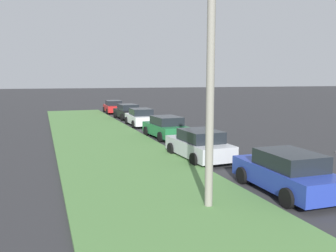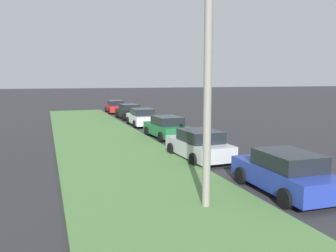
{
  "view_description": "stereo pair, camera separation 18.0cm",
  "coord_description": "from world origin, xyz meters",
  "px_view_note": "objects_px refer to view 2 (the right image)",
  "views": [
    {
      "loc": [
        -4.45,
        11.68,
        3.93
      ],
      "look_at": [
        12.94,
        5.51,
        1.48
      ],
      "focal_mm": 37.98,
      "sensor_mm": 36.0,
      "label": 1
    },
    {
      "loc": [
        -4.51,
        11.51,
        3.93
      ],
      "look_at": [
        12.94,
        5.51,
        1.48
      ],
      "focal_mm": 37.98,
      "sensor_mm": 36.0,
      "label": 2
    }
  ],
  "objects_px": {
    "parked_car_blue": "(285,173)",
    "parked_car_red": "(115,107)",
    "parked_car_white": "(142,117)",
    "streetlight": "(220,63)",
    "parked_car_black": "(129,112)",
    "parked_car_green": "(167,127)",
    "parked_car_silver": "(199,145)"
  },
  "relations": [
    {
      "from": "parked_car_blue",
      "to": "parked_car_red",
      "type": "relative_size",
      "value": 1.0
    },
    {
      "from": "parked_car_green",
      "to": "streetlight",
      "type": "bearing_deg",
      "value": 164.64
    },
    {
      "from": "parked_car_white",
      "to": "parked_car_red",
      "type": "relative_size",
      "value": 1.0
    },
    {
      "from": "parked_car_white",
      "to": "streetlight",
      "type": "relative_size",
      "value": 0.58
    },
    {
      "from": "parked_car_blue",
      "to": "parked_car_silver",
      "type": "distance_m",
      "value": 5.78
    },
    {
      "from": "parked_car_red",
      "to": "parked_car_white",
      "type": "bearing_deg",
      "value": -178.1
    },
    {
      "from": "parked_car_red",
      "to": "parked_car_silver",
      "type": "bearing_deg",
      "value": -179.46
    },
    {
      "from": "parked_car_silver",
      "to": "parked_car_red",
      "type": "height_order",
      "value": "same"
    },
    {
      "from": "parked_car_silver",
      "to": "streetlight",
      "type": "height_order",
      "value": "streetlight"
    },
    {
      "from": "parked_car_silver",
      "to": "parked_car_white",
      "type": "height_order",
      "value": "same"
    },
    {
      "from": "parked_car_silver",
      "to": "parked_car_white",
      "type": "relative_size",
      "value": 1.01
    },
    {
      "from": "parked_car_white",
      "to": "parked_car_black",
      "type": "height_order",
      "value": "same"
    },
    {
      "from": "parked_car_silver",
      "to": "parked_car_red",
      "type": "bearing_deg",
      "value": -3.92
    },
    {
      "from": "parked_car_silver",
      "to": "streetlight",
      "type": "relative_size",
      "value": 0.58
    },
    {
      "from": "parked_car_red",
      "to": "parked_car_black",
      "type": "bearing_deg",
      "value": -176.93
    },
    {
      "from": "parked_car_black",
      "to": "streetlight",
      "type": "height_order",
      "value": "streetlight"
    },
    {
      "from": "parked_car_green",
      "to": "parked_car_silver",
      "type": "bearing_deg",
      "value": 171.89
    },
    {
      "from": "parked_car_black",
      "to": "streetlight",
      "type": "bearing_deg",
      "value": 170.6
    },
    {
      "from": "parked_car_green",
      "to": "parked_car_red",
      "type": "height_order",
      "value": "same"
    },
    {
      "from": "parked_car_blue",
      "to": "parked_car_black",
      "type": "height_order",
      "value": "same"
    },
    {
      "from": "parked_car_green",
      "to": "streetlight",
      "type": "relative_size",
      "value": 0.59
    },
    {
      "from": "parked_car_blue",
      "to": "parked_car_green",
      "type": "distance_m",
      "value": 12.27
    },
    {
      "from": "parked_car_blue",
      "to": "streetlight",
      "type": "xyz_separation_m",
      "value": [
        -0.61,
        2.89,
        3.67
      ]
    },
    {
      "from": "parked_car_green",
      "to": "streetlight",
      "type": "xyz_separation_m",
      "value": [
        -12.88,
        2.74,
        3.67
      ]
    },
    {
      "from": "parked_car_blue",
      "to": "parked_car_green",
      "type": "height_order",
      "value": "same"
    },
    {
      "from": "parked_car_blue",
      "to": "parked_car_red",
      "type": "xyz_separation_m",
      "value": [
        30.84,
        0.12,
        0.0
      ]
    },
    {
      "from": "parked_car_green",
      "to": "parked_car_red",
      "type": "distance_m",
      "value": 18.57
    },
    {
      "from": "parked_car_white",
      "to": "streetlight",
      "type": "xyz_separation_m",
      "value": [
        -19.48,
        2.78,
        3.67
      ]
    },
    {
      "from": "parked_car_white",
      "to": "parked_car_black",
      "type": "relative_size",
      "value": 0.99
    },
    {
      "from": "parked_car_blue",
      "to": "parked_car_white",
      "type": "height_order",
      "value": "same"
    },
    {
      "from": "parked_car_black",
      "to": "parked_car_blue",
      "type": "bearing_deg",
      "value": 177.23
    },
    {
      "from": "parked_car_black",
      "to": "parked_car_red",
      "type": "height_order",
      "value": "same"
    }
  ]
}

